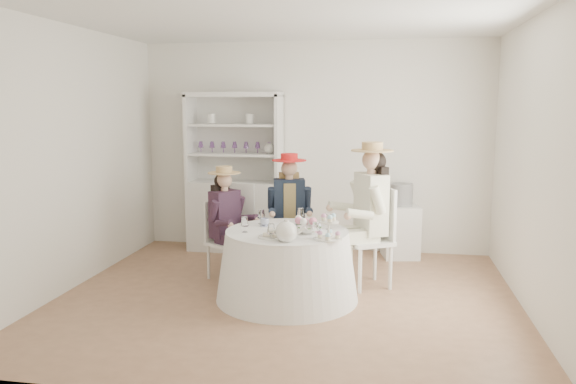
# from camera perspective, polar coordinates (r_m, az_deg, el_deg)

# --- Properties ---
(ground) EXTENTS (4.50, 4.50, 0.00)m
(ground) POSITION_cam_1_polar(r_m,az_deg,el_deg) (5.66, -0.18, -10.72)
(ground) COLOR #8D6346
(ground) RESTS_ON ground
(ceiling) EXTENTS (4.50, 4.50, 0.00)m
(ceiling) POSITION_cam_1_polar(r_m,az_deg,el_deg) (5.39, -0.20, 17.43)
(ceiling) COLOR white
(ceiling) RESTS_ON wall_back
(wall_back) EXTENTS (4.50, 0.00, 4.50)m
(wall_back) POSITION_cam_1_polar(r_m,az_deg,el_deg) (7.33, 2.62, 4.58)
(wall_back) COLOR white
(wall_back) RESTS_ON ground
(wall_front) EXTENTS (4.50, 0.00, 4.50)m
(wall_front) POSITION_cam_1_polar(r_m,az_deg,el_deg) (3.43, -6.19, -0.39)
(wall_front) COLOR white
(wall_front) RESTS_ON ground
(wall_left) EXTENTS (0.00, 4.50, 4.50)m
(wall_left) POSITION_cam_1_polar(r_m,az_deg,el_deg) (6.17, -21.24, 3.18)
(wall_left) COLOR white
(wall_left) RESTS_ON ground
(wall_right) EXTENTS (0.00, 4.50, 4.50)m
(wall_right) POSITION_cam_1_polar(r_m,az_deg,el_deg) (5.43, 23.89, 2.32)
(wall_right) COLOR white
(wall_right) RESTS_ON ground
(tea_table) EXTENTS (1.40, 1.40, 0.69)m
(tea_table) POSITION_cam_1_polar(r_m,az_deg,el_deg) (5.55, -0.10, -7.42)
(tea_table) COLOR white
(tea_table) RESTS_ON ground
(hutch) EXTENTS (1.37, 0.86, 2.05)m
(hutch) POSITION_cam_1_polar(r_m,az_deg,el_deg) (7.37, -5.32, -0.27)
(hutch) COLOR silver
(hutch) RESTS_ON ground
(side_table) EXTENTS (0.49, 0.49, 0.66)m
(side_table) POSITION_cam_1_polar(r_m,az_deg,el_deg) (7.17, 11.36, -3.94)
(side_table) COLOR silver
(side_table) RESTS_ON ground
(hatbox) EXTENTS (0.36, 0.36, 0.27)m
(hatbox) POSITION_cam_1_polar(r_m,az_deg,el_deg) (7.08, 11.47, -0.26)
(hatbox) COLOR black
(hatbox) RESTS_ON side_table
(guest_left) EXTENTS (0.53, 0.50, 1.24)m
(guest_left) POSITION_cam_1_polar(r_m,az_deg,el_deg) (6.12, -6.30, -2.45)
(guest_left) COLOR silver
(guest_left) RESTS_ON ground
(guest_mid) EXTENTS (0.51, 0.54, 1.36)m
(guest_mid) POSITION_cam_1_polar(r_m,az_deg,el_deg) (6.35, 0.14, -1.38)
(guest_mid) COLOR silver
(guest_mid) RESTS_ON ground
(guest_right) EXTENTS (0.65, 0.59, 1.52)m
(guest_right) POSITION_cam_1_polar(r_m,az_deg,el_deg) (5.85, 8.19, -1.45)
(guest_right) COLOR silver
(guest_right) RESTS_ON ground
(spare_chair) EXTENTS (0.49, 0.49, 1.02)m
(spare_chair) POSITION_cam_1_polar(r_m,az_deg,el_deg) (6.53, -4.63, -3.06)
(spare_chair) COLOR silver
(spare_chair) RESTS_ON ground
(teacup_a) EXTENTS (0.11, 0.11, 0.07)m
(teacup_a) POSITION_cam_1_polar(r_m,az_deg,el_deg) (5.65, -2.37, -3.13)
(teacup_a) COLOR white
(teacup_a) RESTS_ON tea_table
(teacup_b) EXTENTS (0.09, 0.09, 0.07)m
(teacup_b) POSITION_cam_1_polar(r_m,az_deg,el_deg) (5.69, 1.15, -3.04)
(teacup_b) COLOR white
(teacup_b) RESTS_ON tea_table
(teacup_c) EXTENTS (0.08, 0.08, 0.06)m
(teacup_c) POSITION_cam_1_polar(r_m,az_deg,el_deg) (5.47, 2.95, -3.59)
(teacup_c) COLOR white
(teacup_c) RESTS_ON tea_table
(flower_bowl) EXTENTS (0.28, 0.28, 0.05)m
(flower_bowl) POSITION_cam_1_polar(r_m,az_deg,el_deg) (5.34, 2.02, -3.94)
(flower_bowl) COLOR white
(flower_bowl) RESTS_ON tea_table
(flower_arrangement) EXTENTS (0.19, 0.19, 0.07)m
(flower_arrangement) POSITION_cam_1_polar(r_m,az_deg,el_deg) (5.39, 1.98, -3.13)
(flower_arrangement) COLOR pink
(flower_arrangement) RESTS_ON tea_table
(table_teapot) EXTENTS (0.28, 0.20, 0.21)m
(table_teapot) POSITION_cam_1_polar(r_m,az_deg,el_deg) (5.01, -0.14, -4.06)
(table_teapot) COLOR white
(table_teapot) RESTS_ON tea_table
(sandwich_plate) EXTENTS (0.27, 0.27, 0.06)m
(sandwich_plate) POSITION_cam_1_polar(r_m,az_deg,el_deg) (5.18, -1.58, -4.47)
(sandwich_plate) COLOR white
(sandwich_plate) RESTS_ON tea_table
(cupcake_stand) EXTENTS (0.24, 0.24, 0.23)m
(cupcake_stand) POSITION_cam_1_polar(r_m,az_deg,el_deg) (5.10, 4.17, -3.91)
(cupcake_stand) COLOR white
(cupcake_stand) RESTS_ON tea_table
(stemware_set) EXTENTS (0.85, 0.89, 0.15)m
(stemware_set) POSITION_cam_1_polar(r_m,az_deg,el_deg) (5.44, -0.10, -3.17)
(stemware_set) COLOR white
(stemware_set) RESTS_ON tea_table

